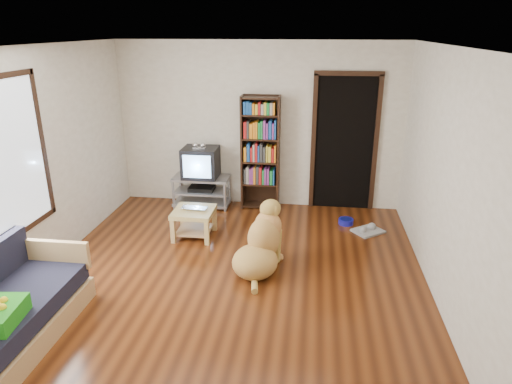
# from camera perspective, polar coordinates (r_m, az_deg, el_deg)

# --- Properties ---
(ground) EXTENTS (5.00, 5.00, 0.00)m
(ground) POSITION_cam_1_polar(r_m,az_deg,el_deg) (5.42, -3.05, -10.89)
(ground) COLOR #5E2B10
(ground) RESTS_ON ground
(ceiling) EXTENTS (5.00, 5.00, 0.00)m
(ceiling) POSITION_cam_1_polar(r_m,az_deg,el_deg) (4.66, -3.66, 17.72)
(ceiling) COLOR white
(ceiling) RESTS_ON ground
(wall_back) EXTENTS (4.50, 0.00, 4.50)m
(wall_back) POSITION_cam_1_polar(r_m,az_deg,el_deg) (7.28, 0.33, 8.25)
(wall_back) COLOR silver
(wall_back) RESTS_ON ground
(wall_front) EXTENTS (4.50, 0.00, 4.50)m
(wall_front) POSITION_cam_1_polar(r_m,az_deg,el_deg) (2.70, -13.43, -13.97)
(wall_front) COLOR silver
(wall_front) RESTS_ON ground
(wall_left) EXTENTS (0.00, 5.00, 5.00)m
(wall_left) POSITION_cam_1_polar(r_m,az_deg,el_deg) (5.74, -26.03, 2.97)
(wall_left) COLOR silver
(wall_left) RESTS_ON ground
(wall_right) EXTENTS (0.00, 5.00, 5.00)m
(wall_right) POSITION_cam_1_polar(r_m,az_deg,el_deg) (5.00, 22.95, 1.11)
(wall_right) COLOR silver
(wall_right) RESTS_ON ground
(laptop) EXTENTS (0.37, 0.26, 0.03)m
(laptop) POSITION_cam_1_polar(r_m,az_deg,el_deg) (6.32, -7.89, -2.21)
(laptop) COLOR #B6B5B9
(laptop) RESTS_ON coffee_table
(dog_bowl) EXTENTS (0.22, 0.22, 0.08)m
(dog_bowl) POSITION_cam_1_polar(r_m,az_deg,el_deg) (6.95, 11.17, -3.63)
(dog_bowl) COLOR #151594
(dog_bowl) RESTS_ON ground
(grey_rag) EXTENTS (0.51, 0.50, 0.03)m
(grey_rag) POSITION_cam_1_polar(r_m,az_deg,el_deg) (6.77, 13.81, -4.76)
(grey_rag) COLOR gray
(grey_rag) RESTS_ON ground
(window) EXTENTS (0.03, 1.46, 1.70)m
(window) POSITION_cam_1_polar(r_m,az_deg,el_deg) (5.29, -29.06, 3.41)
(window) COLOR white
(window) RESTS_ON wall_left
(doorway) EXTENTS (1.03, 0.05, 2.19)m
(doorway) POSITION_cam_1_polar(r_m,az_deg,el_deg) (7.26, 11.00, 6.39)
(doorway) COLOR black
(doorway) RESTS_ON wall_back
(tv_stand) EXTENTS (0.90, 0.45, 0.50)m
(tv_stand) POSITION_cam_1_polar(r_m,az_deg,el_deg) (7.49, -6.78, 0.24)
(tv_stand) COLOR #99999E
(tv_stand) RESTS_ON ground
(crt_tv) EXTENTS (0.55, 0.52, 0.58)m
(crt_tv) POSITION_cam_1_polar(r_m,az_deg,el_deg) (7.36, -6.89, 3.77)
(crt_tv) COLOR black
(crt_tv) RESTS_ON tv_stand
(bookshelf) EXTENTS (0.60, 0.30, 1.80)m
(bookshelf) POSITION_cam_1_polar(r_m,az_deg,el_deg) (7.19, 0.56, 5.65)
(bookshelf) COLOR black
(bookshelf) RESTS_ON ground
(sofa) EXTENTS (0.80, 1.80, 0.80)m
(sofa) POSITION_cam_1_polar(r_m,az_deg,el_deg) (4.91, -29.09, -13.71)
(sofa) COLOR tan
(sofa) RESTS_ON ground
(coffee_table) EXTENTS (0.55, 0.55, 0.40)m
(coffee_table) POSITION_cam_1_polar(r_m,az_deg,el_deg) (6.40, -7.77, -3.22)
(coffee_table) COLOR #D8BD6E
(coffee_table) RESTS_ON ground
(dog) EXTENTS (0.71, 1.04, 0.86)m
(dog) POSITION_cam_1_polar(r_m,az_deg,el_deg) (5.49, 0.66, -6.71)
(dog) COLOR #BC8048
(dog) RESTS_ON ground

